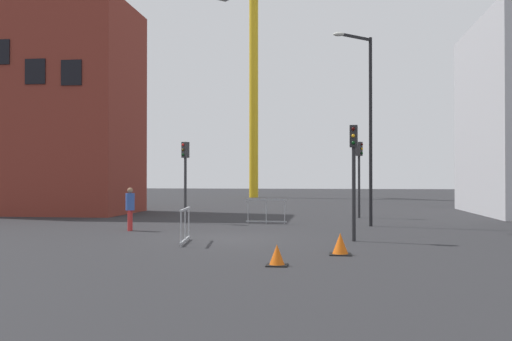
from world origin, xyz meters
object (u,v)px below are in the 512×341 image
streetlamp_tall (366,114)px  traffic_light_verge (185,168)px  construction_crane (256,48)px  traffic_light_median (359,167)px  pedestrian_walking (130,206)px  traffic_cone_on_verge (340,245)px  traffic_light_island (354,163)px  traffic_cone_striped (277,256)px

streetlamp_tall → traffic_light_verge: size_ratio=2.18×
construction_crane → traffic_light_median: bearing=-72.0°
pedestrian_walking → traffic_cone_on_verge: bearing=-35.9°
traffic_light_island → traffic_cone_striped: traffic_light_island is taller
construction_crane → traffic_cone_on_verge: (7.53, -40.49, -14.65)m
construction_crane → pedestrian_walking: construction_crane is taller
traffic_light_verge → traffic_cone_on_verge: 11.68m
streetlamp_tall → construction_crane: bearing=105.4°
traffic_light_verge → traffic_cone_on_verge: bearing=-54.7°
traffic_light_verge → traffic_cone_on_verge: size_ratio=6.28×
traffic_light_median → traffic_light_island: 10.47m
traffic_light_island → pedestrian_walking: 8.80m
traffic_light_verge → traffic_cone_striped: (5.15, -11.40, -2.22)m
streetlamp_tall → pedestrian_walking: 10.24m
traffic_light_island → traffic_cone_on_verge: bearing=-98.7°
traffic_light_verge → construction_crane: bearing=91.7°
traffic_light_median → traffic_light_island: bearing=-93.9°
construction_crane → traffic_cone_on_verge: construction_crane is taller
streetlamp_tall → traffic_light_island: bearing=-97.9°
traffic_light_verge → traffic_light_island: bearing=-40.9°
traffic_light_island → traffic_cone_striped: bearing=-110.7°
construction_crane → pedestrian_walking: (-0.29, -34.84, -13.96)m
construction_crane → traffic_cone_striped: bearing=-81.9°
streetlamp_tall → traffic_cone_on_verge: 9.79m
construction_crane → traffic_light_island: size_ratio=6.07×
streetlamp_tall → traffic_light_island: streetlamp_tall is taller
traffic_light_verge → traffic_cone_striped: bearing=-65.7°
streetlamp_tall → traffic_cone_on_verge: streetlamp_tall is taller
traffic_light_median → traffic_cone_striped: 16.07m
construction_crane → traffic_light_median: construction_crane is taller
construction_crane → streetlamp_tall: construction_crane is taller
traffic_light_island → traffic_cone_on_verge: size_ratio=6.45×
construction_crane → traffic_cone_on_verge: bearing=-79.5°
traffic_cone_on_verge → traffic_cone_striped: size_ratio=1.16×
traffic_cone_on_verge → pedestrian_walking: bearing=144.1°
streetlamp_tall → traffic_cone_striped: streetlamp_tall is taller
construction_crane → traffic_light_median: size_ratio=5.89×
construction_crane → streetlamp_tall: 34.57m
pedestrian_walking → traffic_cone_striped: pedestrian_walking is taller
traffic_light_median → traffic_light_verge: (-7.84, -4.27, -0.13)m
traffic_cone_striped → traffic_light_median: bearing=80.3°
traffic_cone_on_verge → traffic_cone_striped: (-1.48, -2.04, -0.04)m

